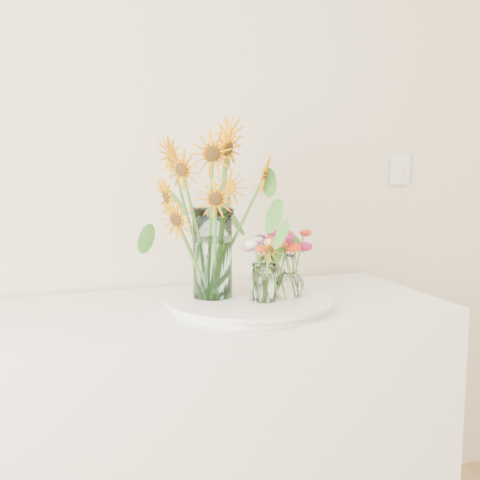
{
  "coord_description": "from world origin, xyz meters",
  "views": [
    {
      "loc": [
        -0.74,
        0.21,
        1.34
      ],
      "look_at": [
        -0.17,
        1.87,
        1.1
      ],
      "focal_mm": 45.0,
      "sensor_mm": 36.0,
      "label": 1
    }
  ],
  "objects_px": {
    "small_vase_b": "(289,276)",
    "small_vase_c": "(268,274)",
    "mason_jar": "(212,253)",
    "counter": "(216,443)",
    "tray": "(249,303)",
    "small_vase_a": "(264,283)"
  },
  "relations": [
    {
      "from": "counter",
      "to": "small_vase_b",
      "type": "bearing_deg",
      "value": -26.48
    },
    {
      "from": "small_vase_a",
      "to": "small_vase_b",
      "type": "relative_size",
      "value": 0.88
    },
    {
      "from": "small_vase_a",
      "to": "small_vase_c",
      "type": "xyz_separation_m",
      "value": [
        0.07,
        0.13,
        -0.0
      ]
    },
    {
      "from": "tray",
      "to": "small_vase_a",
      "type": "height_order",
      "value": "small_vase_a"
    },
    {
      "from": "small_vase_a",
      "to": "small_vase_c",
      "type": "bearing_deg",
      "value": 63.37
    },
    {
      "from": "tray",
      "to": "mason_jar",
      "type": "distance_m",
      "value": 0.19
    },
    {
      "from": "counter",
      "to": "tray",
      "type": "height_order",
      "value": "tray"
    },
    {
      "from": "counter",
      "to": "mason_jar",
      "type": "relative_size",
      "value": 5.1
    },
    {
      "from": "small_vase_b",
      "to": "small_vase_c",
      "type": "height_order",
      "value": "small_vase_b"
    },
    {
      "from": "counter",
      "to": "small_vase_b",
      "type": "height_order",
      "value": "small_vase_b"
    },
    {
      "from": "small_vase_a",
      "to": "counter",
      "type": "bearing_deg",
      "value": 130.64
    },
    {
      "from": "mason_jar",
      "to": "small_vase_a",
      "type": "distance_m",
      "value": 0.18
    },
    {
      "from": "tray",
      "to": "small_vase_a",
      "type": "xyz_separation_m",
      "value": [
        0.02,
        -0.06,
        0.07
      ]
    },
    {
      "from": "counter",
      "to": "small_vase_b",
      "type": "xyz_separation_m",
      "value": [
        0.2,
        -0.1,
        0.54
      ]
    },
    {
      "from": "mason_jar",
      "to": "small_vase_b",
      "type": "relative_size",
      "value": 2.05
    },
    {
      "from": "small_vase_b",
      "to": "small_vase_c",
      "type": "distance_m",
      "value": 0.11
    },
    {
      "from": "tray",
      "to": "small_vase_b",
      "type": "xyz_separation_m",
      "value": [
        0.12,
        -0.03,
        0.08
      ]
    },
    {
      "from": "small_vase_b",
      "to": "small_vase_c",
      "type": "bearing_deg",
      "value": 104.29
    },
    {
      "from": "small_vase_a",
      "to": "tray",
      "type": "bearing_deg",
      "value": 112.48
    },
    {
      "from": "counter",
      "to": "mason_jar",
      "type": "xyz_separation_m",
      "value": [
        -0.02,
        -0.03,
        0.61
      ]
    },
    {
      "from": "tray",
      "to": "small_vase_a",
      "type": "distance_m",
      "value": 0.09
    },
    {
      "from": "counter",
      "to": "tray",
      "type": "xyz_separation_m",
      "value": [
        0.09,
        -0.07,
        0.46
      ]
    }
  ]
}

